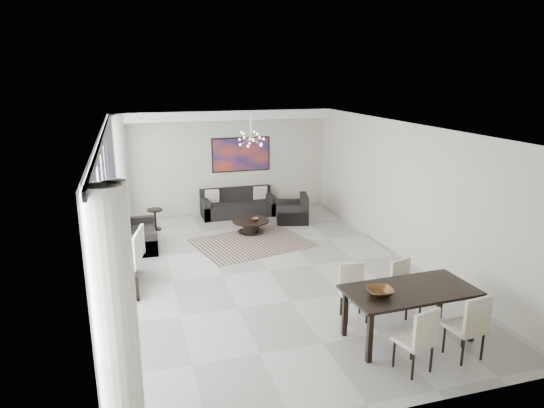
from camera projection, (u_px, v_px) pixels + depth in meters
name	position (u px, v px, depth m)	size (l,w,h in m)	color
room_shell	(290.00, 200.00, 9.60)	(6.00, 9.00, 2.90)	#A8A39B
window_wall	(115.00, 212.00, 8.68)	(0.37, 8.95, 2.90)	white
soffit	(224.00, 115.00, 13.11)	(5.98, 0.40, 0.26)	white
painting	(241.00, 155.00, 13.69)	(1.68, 0.04, 0.98)	#BF3A1A
chandelier	(251.00, 139.00, 11.63)	(0.66, 0.66, 0.71)	silver
rug	(251.00, 243.00, 11.43)	(2.52, 1.94, 0.01)	black
coffee_table	(251.00, 226.00, 12.14)	(0.93, 0.93, 0.32)	black
bowl_coffee	(255.00, 219.00, 12.05)	(0.22, 0.22, 0.07)	brown
sofa_main	(238.00, 206.00, 13.63)	(2.04, 0.83, 0.74)	black
loveseat	(135.00, 237.00, 11.08)	(0.84, 1.49, 0.74)	black
armchair	(293.00, 212.00, 13.04)	(1.01, 1.04, 0.73)	black
side_table	(155.00, 216.00, 12.33)	(0.39, 0.39, 0.54)	black
tv_console	(126.00, 274.00, 9.08)	(0.42, 1.49, 0.47)	black
television	(133.00, 247.00, 9.01)	(1.00, 0.13, 0.58)	gray
dining_table	(410.00, 294.00, 7.15)	(1.97, 1.03, 0.81)	black
dining_chair_sw	(420.00, 336.00, 6.34)	(0.53, 0.53, 0.95)	beige
dining_chair_se	(471.00, 323.00, 6.63)	(0.50, 0.50, 0.99)	beige
dining_chair_nw	(353.00, 288.00, 7.85)	(0.46, 0.46, 0.90)	beige
dining_chair_ne	(404.00, 283.00, 8.03)	(0.50, 0.50, 0.89)	beige
bowl_dining	(380.00, 292.00, 6.94)	(0.38, 0.38, 0.09)	brown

